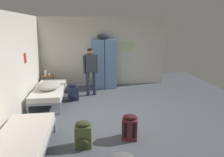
# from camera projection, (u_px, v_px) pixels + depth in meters

# --- Properties ---
(ground_plane) EXTENTS (8.81, 8.81, 0.00)m
(ground_plane) POSITION_uv_depth(u_px,v_px,m) (113.00, 115.00, 5.19)
(ground_plane) COLOR #565B66
(room_backdrop) EXTENTS (4.92, 5.56, 2.66)m
(room_backdrop) POSITION_uv_depth(u_px,v_px,m) (67.00, 59.00, 5.93)
(room_backdrop) COLOR silver
(room_backdrop) RESTS_ON ground_plane
(locker_bank) EXTENTS (0.90, 0.55, 2.07)m
(locker_bank) POSITION_uv_depth(u_px,v_px,m) (104.00, 63.00, 7.29)
(locker_bank) COLOR #6B93C6
(locker_bank) RESTS_ON ground_plane
(shelf_unit) EXTENTS (0.38, 0.30, 0.57)m
(shelf_unit) POSITION_uv_depth(u_px,v_px,m) (48.00, 82.00, 7.04)
(shelf_unit) COLOR brown
(shelf_unit) RESTS_ON ground_plane
(bed_left_front) EXTENTS (0.90, 1.90, 0.49)m
(bed_left_front) POSITION_uv_depth(u_px,v_px,m) (21.00, 142.00, 3.33)
(bed_left_front) COLOR gray
(bed_left_front) RESTS_ON ground_plane
(bed_left_rear) EXTENTS (0.90, 1.90, 0.49)m
(bed_left_rear) POSITION_uv_depth(u_px,v_px,m) (50.00, 91.00, 5.96)
(bed_left_rear) COLOR gray
(bed_left_rear) RESTS_ON ground_plane
(bedding_heap) EXTENTS (0.65, 0.82, 0.22)m
(bedding_heap) POSITION_uv_depth(u_px,v_px,m) (49.00, 85.00, 5.78)
(bedding_heap) COLOR #B7B2A8
(bedding_heap) RESTS_ON bed_left_rear
(person_traveler) EXTENTS (0.50, 0.29, 1.62)m
(person_traveler) POSITION_uv_depth(u_px,v_px,m) (91.00, 67.00, 6.42)
(person_traveler) COLOR #2D334C
(person_traveler) RESTS_ON ground_plane
(water_bottle) EXTENTS (0.07, 0.07, 0.25)m
(water_bottle) POSITION_uv_depth(u_px,v_px,m) (45.00, 73.00, 6.96)
(water_bottle) COLOR white
(water_bottle) RESTS_ON shelf_unit
(lotion_bottle) EXTENTS (0.05, 0.05, 0.15)m
(lotion_bottle) POSITION_uv_depth(u_px,v_px,m) (49.00, 74.00, 6.93)
(lotion_bottle) COLOR white
(lotion_bottle) RESTS_ON shelf_unit
(backpack_navy) EXTENTS (0.36, 0.37, 0.55)m
(backpack_navy) POSITION_uv_depth(u_px,v_px,m) (73.00, 93.00, 6.15)
(backpack_navy) COLOR navy
(backpack_navy) RESTS_ON ground_plane
(backpack_olive) EXTENTS (0.35, 0.36, 0.55)m
(backpack_olive) POSITION_uv_depth(u_px,v_px,m) (84.00, 135.00, 3.78)
(backpack_olive) COLOR #566038
(backpack_olive) RESTS_ON ground_plane
(backpack_maroon) EXTENTS (0.37, 0.39, 0.55)m
(backpack_maroon) POSITION_uv_depth(u_px,v_px,m) (130.00, 127.00, 4.07)
(backpack_maroon) COLOR maroon
(backpack_maroon) RESTS_ON ground_plane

